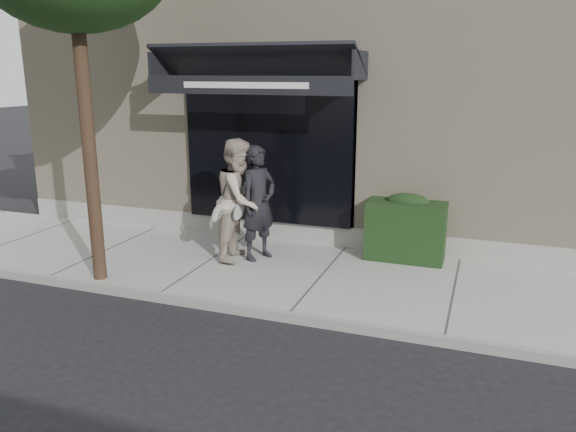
% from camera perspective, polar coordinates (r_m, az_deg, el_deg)
% --- Properties ---
extents(ground, '(80.00, 80.00, 0.00)m').
position_cam_1_polar(ground, '(8.94, 3.48, -6.69)').
color(ground, black).
rests_on(ground, ground).
extents(sidewalk, '(20.00, 3.00, 0.12)m').
position_cam_1_polar(sidewalk, '(8.92, 3.48, -6.33)').
color(sidewalk, '#9C9C97').
rests_on(sidewalk, ground).
extents(curb, '(20.00, 0.10, 0.14)m').
position_cam_1_polar(curb, '(7.56, 0.09, -10.22)').
color(curb, gray).
rests_on(curb, ground).
extents(building_facade, '(14.30, 8.04, 5.64)m').
position_cam_1_polar(building_facade, '(13.18, 9.90, 12.17)').
color(building_facade, '#BFB091').
rests_on(building_facade, ground).
extents(hedge, '(1.30, 0.70, 1.14)m').
position_cam_1_polar(hedge, '(9.69, 11.91, -1.20)').
color(hedge, black).
rests_on(hedge, sidewalk).
extents(pedestrian_front, '(0.94, 0.88, 1.94)m').
position_cam_1_polar(pedestrian_front, '(9.41, -3.04, 1.32)').
color(pedestrian_front, black).
rests_on(pedestrian_front, sidewalk).
extents(pedestrian_back, '(0.80, 1.04, 2.05)m').
position_cam_1_polar(pedestrian_back, '(9.43, -4.94, 1.66)').
color(pedestrian_back, '#B5A291').
rests_on(pedestrian_back, sidewalk).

